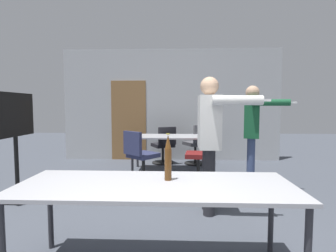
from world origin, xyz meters
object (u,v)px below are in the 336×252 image
at_px(office_chair_far_left, 164,147).
at_px(office_chair_mid_tucked, 197,146).
at_px(office_chair_side_rolled, 202,157).
at_px(office_chair_near_pushed, 140,158).
at_px(person_center_tall, 210,132).
at_px(person_near_casual, 253,125).
at_px(beer_bottle, 168,158).
at_px(tv_screen, 15,136).

xyz_separation_m(office_chair_far_left, office_chair_mid_tucked, (0.79, -0.05, 0.04)).
bearing_deg(office_chair_far_left, office_chair_side_rolled, -88.84).
bearing_deg(office_chair_near_pushed, office_chair_side_rolled, 42.58).
bearing_deg(person_center_tall, office_chair_far_left, -164.66).
xyz_separation_m(person_near_casual, office_chair_near_pushed, (-1.99, 0.12, -0.61)).
bearing_deg(office_chair_side_rolled, office_chair_near_pushed, 98.97).
bearing_deg(office_chair_mid_tucked, person_center_tall, -121.49).
xyz_separation_m(person_near_casual, person_center_tall, (-0.89, -1.23, 0.00)).
distance_m(office_chair_side_rolled, beer_bottle, 2.69).
distance_m(tv_screen, office_chair_side_rolled, 3.08).
height_order(office_chair_mid_tucked, beer_bottle, beer_bottle).
bearing_deg(person_near_casual, office_chair_mid_tucked, -135.82).
height_order(person_near_casual, office_chair_mid_tucked, person_near_casual).
bearing_deg(office_chair_mid_tucked, tv_screen, -170.44).
xyz_separation_m(person_near_casual, office_chair_mid_tucked, (-0.85, 1.60, -0.60)).
bearing_deg(office_chair_near_pushed, tv_screen, -111.25).
bearing_deg(beer_bottle, person_center_tall, 67.22).
height_order(person_near_casual, beer_bottle, person_near_casual).
distance_m(person_near_casual, office_chair_far_left, 2.41).
xyz_separation_m(tv_screen, beer_bottle, (2.34, -1.59, -0.00)).
relative_size(person_near_casual, beer_bottle, 4.37).
relative_size(office_chair_near_pushed, office_chair_far_left, 1.04).
bearing_deg(office_chair_side_rolled, office_chair_mid_tucked, 6.12).
distance_m(person_center_tall, office_chair_side_rolled, 1.53).
xyz_separation_m(person_near_casual, office_chair_far_left, (-1.64, 1.65, -0.64)).
relative_size(person_near_casual, office_chair_side_rolled, 1.83).
bearing_deg(office_chair_far_left, person_center_tall, -102.32).
relative_size(person_center_tall, office_chair_far_left, 1.94).
bearing_deg(office_chair_near_pushed, office_chair_far_left, 116.84).
bearing_deg(tv_screen, person_center_tall, -98.07).
xyz_separation_m(person_center_tall, office_chair_mid_tucked, (0.04, 2.83, -0.60)).
height_order(person_near_casual, office_chair_far_left, person_near_casual).
distance_m(office_chair_mid_tucked, office_chair_side_rolled, 1.43).
height_order(office_chair_near_pushed, office_chair_side_rolled, office_chair_side_rolled).
bearing_deg(office_chair_near_pushed, person_center_tall, -10.77).
bearing_deg(office_chair_mid_tucked, office_chair_near_pushed, -158.44).
bearing_deg(tv_screen, office_chair_side_rolled, -70.72).
distance_m(office_chair_near_pushed, office_chair_side_rolled, 1.14).
height_order(person_center_tall, office_chair_side_rolled, person_center_tall).
bearing_deg(office_chair_mid_tucked, beer_bottle, -128.29).
relative_size(person_near_casual, office_chair_far_left, 1.93).
bearing_deg(beer_bottle, office_chair_side_rolled, 78.37).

